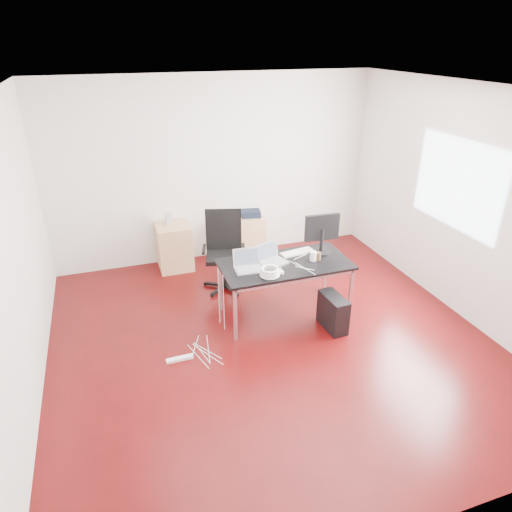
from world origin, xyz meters
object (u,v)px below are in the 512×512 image
object	(u,v)px
office_chair	(224,247)
filing_cabinet_right	(246,237)
filing_cabinet_left	(174,247)
desk	(285,267)
pc_tower	(333,312)

from	to	relation	value
office_chair	filing_cabinet_right	bearing A→B (deg)	69.49
filing_cabinet_left	office_chair	bearing A→B (deg)	-53.85
filing_cabinet_left	desk	bearing A→B (deg)	-57.85
office_chair	filing_cabinet_left	world-z (taller)	office_chair
desk	pc_tower	size ratio (longest dim) A/B	3.56
pc_tower	filing_cabinet_left	bearing A→B (deg)	121.25
office_chair	filing_cabinet_left	distance (m)	1.01
desk	office_chair	xyz separation A→B (m)	(-0.53, 0.96, -0.07)
desk	pc_tower	distance (m)	0.80
filing_cabinet_left	pc_tower	world-z (taller)	filing_cabinet_left
office_chair	filing_cabinet_right	world-z (taller)	office_chair
filing_cabinet_left	pc_tower	distance (m)	2.72
desk	filing_cabinet_left	bearing A→B (deg)	122.15
office_chair	filing_cabinet_left	bearing A→B (deg)	141.97
office_chair	filing_cabinet_left	xyz separation A→B (m)	(-0.57, 0.79, -0.26)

